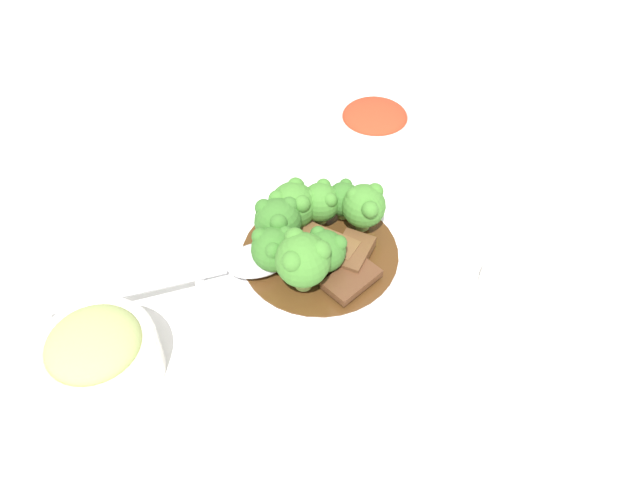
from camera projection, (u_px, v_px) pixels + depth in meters
ground_plane at (320, 263)px, 0.63m from camera, size 4.00×4.00×0.00m
main_plate at (320, 256)px, 0.63m from camera, size 0.25×0.25×0.02m
beef_strip_0 at (352, 253)px, 0.61m from camera, size 0.06×0.05×0.01m
beef_strip_1 at (323, 241)px, 0.62m from camera, size 0.05×0.07×0.01m
beef_strip_2 at (354, 278)px, 0.59m from camera, size 0.06×0.04×0.01m
broccoli_floret_0 at (274, 248)px, 0.59m from camera, size 0.04×0.04×0.05m
broccoli_floret_1 at (292, 205)px, 0.62m from camera, size 0.05×0.05×0.05m
broccoli_floret_2 at (303, 259)px, 0.56m from camera, size 0.05×0.05×0.06m
broccoli_floret_3 at (367, 208)px, 0.62m from camera, size 0.04×0.04×0.05m
broccoli_floret_4 at (321, 201)px, 0.63m from camera, size 0.04×0.04×0.05m
broccoli_floret_5 at (324, 250)px, 0.58m from camera, size 0.04×0.04×0.05m
broccoli_floret_6 at (278, 220)px, 0.61m from camera, size 0.05×0.05×0.05m
broccoli_floret_7 at (343, 198)px, 0.63m from camera, size 0.04×0.04×0.04m
serving_spoon at (236, 266)px, 0.60m from camera, size 0.23×0.10×0.01m
side_bowl_kimchi at (374, 125)px, 0.75m from camera, size 0.10×0.10×0.05m
side_bowl_appetizer at (99, 354)px, 0.52m from camera, size 0.10×0.10×0.06m
sauce_dish at (517, 283)px, 0.61m from camera, size 0.07×0.07×0.01m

